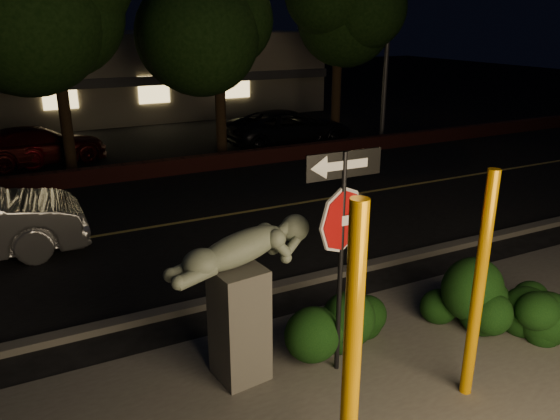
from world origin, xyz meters
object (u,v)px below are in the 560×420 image
object	(u,v)px
yellow_pole_right	(479,289)
signpost	(342,221)
yellow_pole_left	(351,375)
sculpture	(241,288)
parked_car_darkred	(39,145)
parked_car_dark	(289,128)

from	to	relation	value
yellow_pole_right	signpost	xyz separation A→B (m)	(-1.23, 1.18, 0.70)
yellow_pole_left	yellow_pole_right	xyz separation A→B (m)	(2.45, 0.88, -0.13)
sculpture	parked_car_darkred	distance (m)	13.84
signpost	parked_car_dark	size ratio (longest dim) A/B	0.63
yellow_pole_right	signpost	world-z (taller)	signpost
parked_car_darkred	yellow_pole_left	bearing A→B (deg)	177.36
signpost	parked_car_dark	xyz separation A→B (m)	(6.00, 12.91, -1.52)
yellow_pole_left	yellow_pole_right	distance (m)	2.60
yellow_pole_left	sculpture	xyz separation A→B (m)	(-0.00, 2.52, -0.30)
parked_car_dark	signpost	bearing A→B (deg)	154.72
yellow_pole_right	parked_car_dark	bearing A→B (deg)	71.30
yellow_pole_left	parked_car_dark	bearing A→B (deg)	64.27
signpost	sculpture	world-z (taller)	signpost
yellow_pole_left	parked_car_darkred	distance (m)	16.36
yellow_pole_left	signpost	world-z (taller)	yellow_pole_left
yellow_pole_right	signpost	bearing A→B (deg)	136.16
yellow_pole_right	parked_car_darkred	bearing A→B (deg)	104.61
sculpture	parked_car_darkred	world-z (taller)	sculpture
yellow_pole_right	sculpture	world-z (taller)	yellow_pole_right
parked_car_darkred	sculpture	bearing A→B (deg)	178.34
yellow_pole_right	signpost	size ratio (longest dim) A/B	0.97
sculpture	parked_car_darkred	size ratio (longest dim) A/B	0.50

